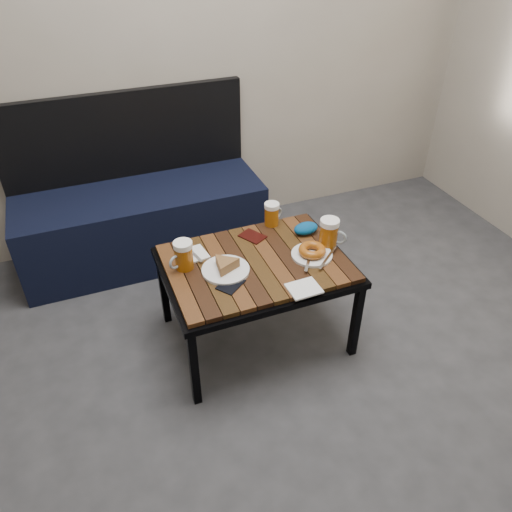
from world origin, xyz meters
name	(u,v)px	position (x,y,z in m)	size (l,w,h in m)	color
ground	(310,495)	(0.00, 0.00, 0.00)	(4.00, 4.00, 0.00)	#2D2D30
bench	(142,216)	(-0.25, 1.76, 0.27)	(1.40, 0.50, 0.95)	black
cafe_table	(256,269)	(0.12, 0.85, 0.43)	(0.84, 0.62, 0.47)	black
beer_mug_left	(183,255)	(-0.20, 0.92, 0.54)	(0.13, 0.11, 0.14)	#994F0C
beer_mug_centre	(272,214)	(0.31, 1.11, 0.53)	(0.11, 0.09, 0.12)	#994F0C
beer_mug_right	(329,233)	(0.48, 0.84, 0.54)	(0.13, 0.12, 0.14)	#994F0C
plate_pie	(225,267)	(-0.03, 0.83, 0.50)	(0.21, 0.21, 0.06)	white
plate_bagel	(312,252)	(0.37, 0.79, 0.49)	(0.23, 0.22, 0.05)	white
napkin_left	(193,254)	(-0.13, 1.00, 0.48)	(0.13, 0.16, 0.01)	white
napkin_right	(304,289)	(0.23, 0.59, 0.48)	(0.14, 0.12, 0.01)	white
passport_navy	(231,284)	(-0.04, 0.73, 0.47)	(0.08, 0.12, 0.01)	black
passport_burgundy	(253,236)	(0.18, 1.04, 0.47)	(0.09, 0.12, 0.01)	black
knit_pouch	(306,228)	(0.43, 0.97, 0.50)	(0.13, 0.08, 0.05)	navy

